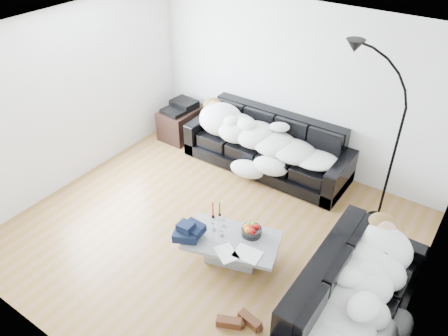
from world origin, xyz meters
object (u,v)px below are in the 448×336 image
Objects in this scene: floor_lamp at (393,156)px; av_cabinet at (182,123)px; sofa_right at (353,301)px; sleeper_back at (266,135)px; coffee_table at (232,248)px; sleeper_right at (357,287)px; candle_left at (213,210)px; fruit_bowl at (252,230)px; candle_right at (220,209)px; sofa_back at (267,145)px; wine_glass_b at (214,225)px; wine_glass_a at (224,221)px; stereo at (181,106)px; shoes at (239,321)px; wine_glass_c at (222,231)px.

av_cabinet is at bearing 168.19° from floor_lamp.
sofa_right is at bearing -88.62° from floor_lamp.
sleeper_back reaches higher than coffee_table.
candle_left is (-2.00, 0.33, -0.20)m from sleeper_right.
fruit_bowl is (-1.43, 0.34, -0.03)m from sofa_right.
candle_right is 2.72m from av_cabinet.
sofa_back is 1.23× the size of sofa_right.
candle_left is 0.09m from candle_right.
wine_glass_b is at bearing 85.60° from sofa_right.
floor_lamp is (-0.31, 1.90, 0.62)m from sofa_right.
av_cabinet is at bearing 61.82° from sleeper_right.
candle_left is at bearing 163.34° from wine_glass_a.
wine_glass_a is 0.38× the size of stereo.
shoes is at bearing -65.03° from fruit_bowl.
floor_lamp is (-0.31, 1.90, 0.42)m from sleeper_right.
candle_right is at bearing -39.26° from av_cabinet.
coffee_table is at bearing -127.04° from fruit_bowl.
av_cabinet is at bearing 140.58° from coffee_table.
wine_glass_c is at bearing -37.10° from candle_left.
sleeper_back is at bearing 115.35° from fruit_bowl.
sleeper_right is (2.25, -2.14, 0.21)m from sofa_back.
candle_left is at bearing -122.10° from candle_right.
av_cabinet is at bearing 137.13° from wine_glass_b.
wine_glass_a is at bearing -168.16° from fruit_bowl.
sleeper_back reaches higher than wine_glass_c.
sleeper_right reaches higher than candle_right.
wine_glass_a is at bearing 61.05° from wine_glass_b.
sleeper_right is 1.48m from fruit_bowl.
candle_left is 0.52× the size of shoes.
sleeper_right reaches higher than candle_left.
sofa_back is at bearing 165.26° from floor_lamp.
floor_lamp is at bearing -5.38° from sleeper_back.
coffee_table is 2.59× the size of stereo.
sofa_back is 3.10m from sofa_right.
coffee_table is (0.68, -1.95, -0.48)m from sleeper_back.
fruit_bowl is 1.13m from shoes.
sofa_back is 3.40× the size of av_cabinet.
sofa_right is at bearing 19.67° from shoes.
floor_lamp is at bearing 42.40° from candle_right.
candle_right is (-0.24, 0.30, 0.03)m from wine_glass_c.
sleeper_back is 1.78m from stereo.
shoes is at bearing -42.88° from candle_left.
av_cabinet is at bearing 124.58° from shoes.
sofa_right is 4.58m from stereo.
floor_lamp reaches higher than coffee_table.
sofa_right is at bearing -180.00° from sleeper_right.
wine_glass_c reaches higher than fruit_bowl.
wine_glass_b is 0.28m from candle_right.
shoes is at bearing -47.48° from wine_glass_a.
av_cabinet is at bearing 139.75° from wine_glass_a.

